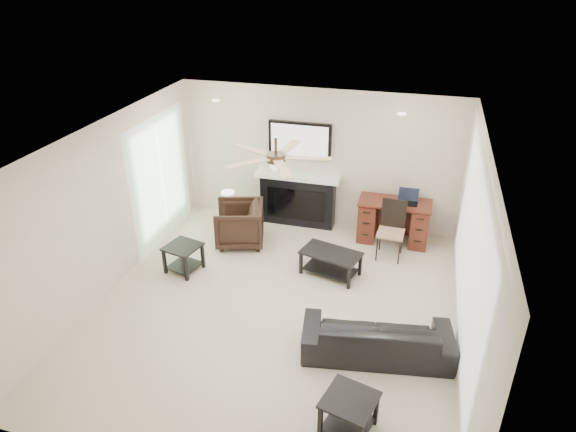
# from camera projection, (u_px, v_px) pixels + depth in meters

# --- Properties ---
(room_shell) EXTENTS (5.50, 5.54, 2.52)m
(room_shell) POSITION_uv_depth(u_px,v_px,m) (290.00, 201.00, 6.53)
(room_shell) COLOR #BCB197
(room_shell) RESTS_ON ground
(sofa) EXTENTS (1.94, 1.00, 0.54)m
(sofa) POSITION_uv_depth(u_px,v_px,m) (377.00, 336.00, 6.36)
(sofa) COLOR black
(sofa) RESTS_ON ground
(armchair) EXTENTS (0.99, 0.98, 0.73)m
(armchair) POSITION_uv_depth(u_px,v_px,m) (239.00, 224.00, 8.76)
(armchair) COLOR black
(armchair) RESTS_ON ground
(coffee_table) EXTENTS (1.00, 0.72, 0.40)m
(coffee_table) POSITION_uv_depth(u_px,v_px,m) (330.00, 263.00, 7.97)
(coffee_table) COLOR black
(coffee_table) RESTS_ON ground
(end_table_near) EXTENTS (0.64, 0.64, 0.45)m
(end_table_near) POSITION_uv_depth(u_px,v_px,m) (349.00, 414.00, 5.34)
(end_table_near) COLOR black
(end_table_near) RESTS_ON ground
(end_table_left) EXTENTS (0.60, 0.60, 0.45)m
(end_table_left) POSITION_uv_depth(u_px,v_px,m) (184.00, 258.00, 8.06)
(end_table_left) COLOR black
(end_table_left) RESTS_ON ground
(fireplace_unit) EXTENTS (1.52, 0.34, 1.91)m
(fireplace_unit) POSITION_uv_depth(u_px,v_px,m) (298.00, 176.00, 9.13)
(fireplace_unit) COLOR black
(fireplace_unit) RESTS_ON ground
(desk) EXTENTS (1.22, 0.56, 0.76)m
(desk) POSITION_uv_depth(u_px,v_px,m) (393.00, 222.00, 8.82)
(desk) COLOR #3C170F
(desk) RESTS_ON ground
(desk_chair) EXTENTS (0.44, 0.46, 0.97)m
(desk_chair) POSITION_uv_depth(u_px,v_px,m) (391.00, 231.00, 8.30)
(desk_chair) COLOR black
(desk_chair) RESTS_ON ground
(laptop) EXTENTS (0.33, 0.24, 0.23)m
(laptop) POSITION_uv_depth(u_px,v_px,m) (408.00, 197.00, 8.53)
(laptop) COLOR black
(laptop) RESTS_ON desk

